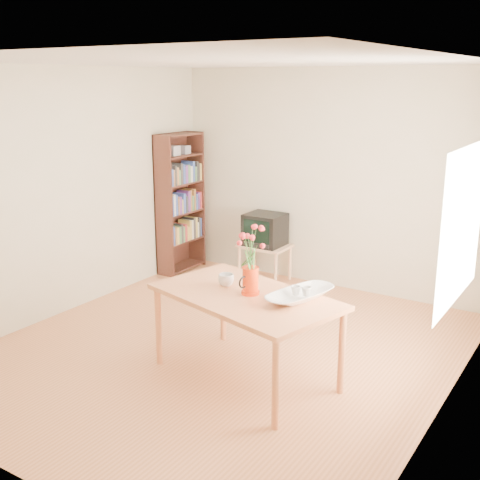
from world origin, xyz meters
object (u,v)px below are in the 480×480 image
Objects in this scene: mug at (226,280)px; bowl at (301,275)px; television at (266,229)px; pitcher at (251,282)px; table at (246,303)px.

mug is 0.70m from bowl.
bowl is at bearing -175.04° from mug.
pitcher is at bearing -62.76° from television.
pitcher reaches higher than mug.
television reaches higher than table.
table is at bearing 161.50° from mug.
pitcher reaches higher than television.
mug is 0.30× the size of television.
television is at bearing 130.95° from table.
television is (-1.19, 2.29, -0.19)m from pitcher.
pitcher is 0.51× the size of television.
table is 0.53m from bowl.
table is 0.29m from mug.
mug is 2.42m from television.
pitcher is 2.59m from television.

